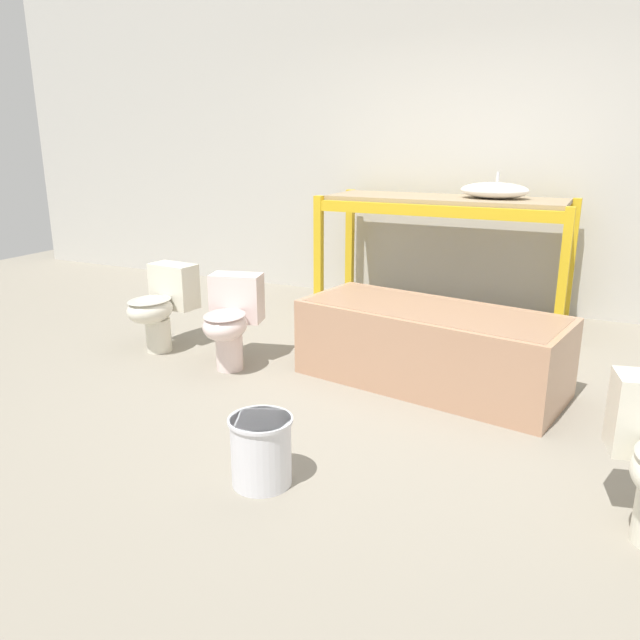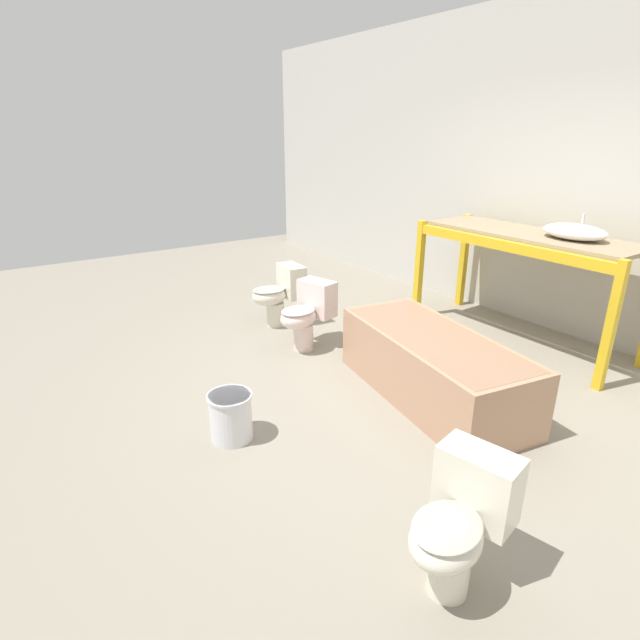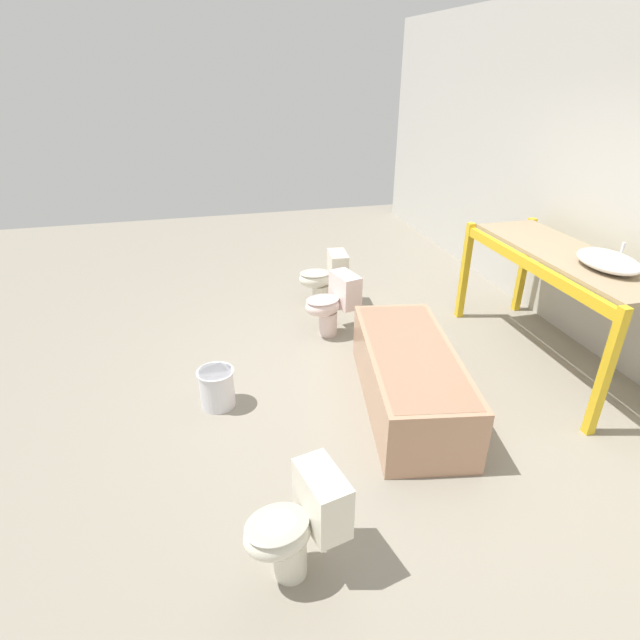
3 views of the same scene
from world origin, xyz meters
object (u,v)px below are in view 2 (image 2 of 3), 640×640
object	(u,v)px
toilet_extra	(460,520)
toilet_far	(307,312)
toilet_near	(279,292)
bucket_white	(231,415)
bathtub_main	(433,362)
sink_basin	(574,232)

from	to	relation	value
toilet_extra	toilet_far	bearing A→B (deg)	148.01
toilet_extra	toilet_near	bearing A→B (deg)	150.20
bucket_white	toilet_extra	bearing A→B (deg)	11.57
bathtub_main	toilet_far	bearing A→B (deg)	-158.17
bathtub_main	toilet_extra	size ratio (longest dim) A/B	2.80
bucket_white	sink_basin	bearing A→B (deg)	82.33
bathtub_main	bucket_white	world-z (taller)	bathtub_main
sink_basin	toilet_near	bearing A→B (deg)	-139.50
toilet_far	sink_basin	bearing A→B (deg)	39.35
sink_basin	toilet_near	size ratio (longest dim) A/B	0.88
bathtub_main	toilet_near	bearing A→B (deg)	-164.77
sink_basin	toilet_far	distance (m)	2.47
bucket_white	toilet_far	bearing A→B (deg)	128.01
sink_basin	toilet_near	distance (m)	2.85
toilet_near	toilet_far	world-z (taller)	same
toilet_extra	bucket_white	size ratio (longest dim) A/B	1.93
toilet_near	toilet_far	size ratio (longest dim) A/B	1.00
sink_basin	toilet_extra	bearing A→B (deg)	-66.28
toilet_extra	bucket_white	xyz separation A→B (m)	(-1.65, -0.34, -0.19)
sink_basin	toilet_far	size ratio (longest dim) A/B	0.88
bathtub_main	sink_basin	bearing A→B (deg)	98.25
sink_basin	bucket_white	xyz separation A→B (m)	(-0.42, -3.13, -0.96)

